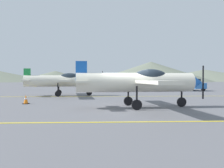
# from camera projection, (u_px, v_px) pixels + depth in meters

# --- Properties ---
(ground_plane) EXTENTS (400.00, 400.00, 0.00)m
(ground_plane) POSITION_uv_depth(u_px,v_px,m) (127.00, 108.00, 13.50)
(ground_plane) COLOR slate
(apron_line_near) EXTENTS (80.00, 0.16, 0.01)m
(apron_line_near) POSITION_uv_depth(u_px,v_px,m) (140.00, 122.00, 8.98)
(apron_line_near) COLOR yellow
(apron_line_near) RESTS_ON ground_plane
(apron_line_far) EXTENTS (80.00, 0.16, 0.01)m
(apron_line_far) POSITION_uv_depth(u_px,v_px,m) (117.00, 96.00, 22.14)
(apron_line_far) COLOR yellow
(apron_line_far) RESTS_ON ground_plane
(airplane_near) EXTENTS (7.52, 8.64, 2.58)m
(airplane_near) POSITION_uv_depth(u_px,v_px,m) (141.00, 82.00, 13.52)
(airplane_near) COLOR silver
(airplane_near) RESTS_ON ground_plane
(airplane_mid) EXTENTS (7.54, 8.64, 2.58)m
(airplane_mid) POSITION_uv_depth(u_px,v_px,m) (64.00, 81.00, 22.87)
(airplane_mid) COLOR silver
(airplane_mid) RESTS_ON ground_plane
(car_sedan) EXTENTS (2.86, 4.62, 1.62)m
(car_sedan) POSITION_uv_depth(u_px,v_px,m) (191.00, 84.00, 33.14)
(car_sedan) COLOR #3372BF
(car_sedan) RESTS_ON ground_plane
(traffic_cone_front) EXTENTS (0.36, 0.36, 0.59)m
(traffic_cone_front) POSITION_uv_depth(u_px,v_px,m) (26.00, 99.00, 15.48)
(traffic_cone_front) COLOR black
(traffic_cone_front) RESTS_ON ground_plane
(hill_centerleft) EXTENTS (50.13, 50.13, 6.65)m
(hill_centerleft) POSITION_uv_depth(u_px,v_px,m) (55.00, 76.00, 151.46)
(hill_centerleft) COLOR slate
(hill_centerleft) RESTS_ON ground_plane
(hill_centerright) EXTENTS (72.79, 72.79, 12.03)m
(hill_centerright) POSITION_uv_depth(u_px,v_px,m) (151.00, 72.00, 145.59)
(hill_centerright) COLOR slate
(hill_centerright) RESTS_ON ground_plane
(hill_right) EXTENTS (88.25, 88.25, 8.30)m
(hill_right) POSITION_uv_depth(u_px,v_px,m) (204.00, 75.00, 172.92)
(hill_right) COLOR slate
(hill_right) RESTS_ON ground_plane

